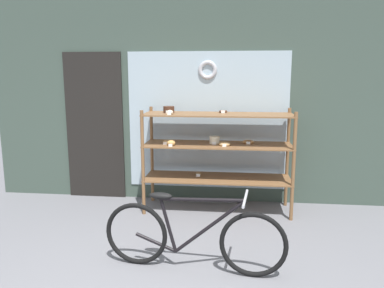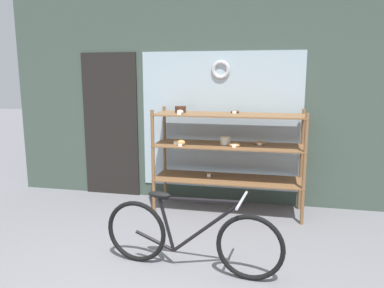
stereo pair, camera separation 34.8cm
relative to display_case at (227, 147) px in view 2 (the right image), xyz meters
The scene contains 3 objects.
storefront_facade 0.98m from the display_case, 131.60° to the left, with size 5.83×0.13×3.40m.
display_case is the anchor object (origin of this frame).
bicycle 1.70m from the display_case, 94.82° to the right, with size 1.70×0.46×0.74m.
Camera 2 is at (0.91, -2.38, 1.79)m, focal length 35.00 mm.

